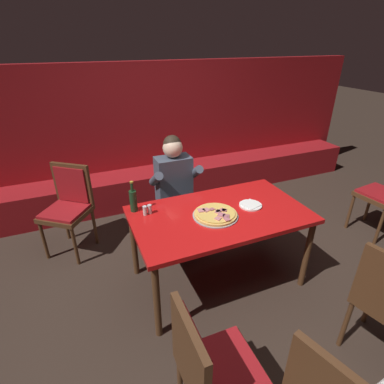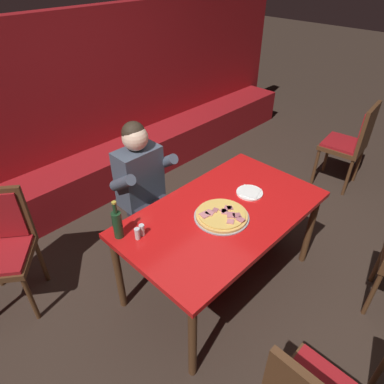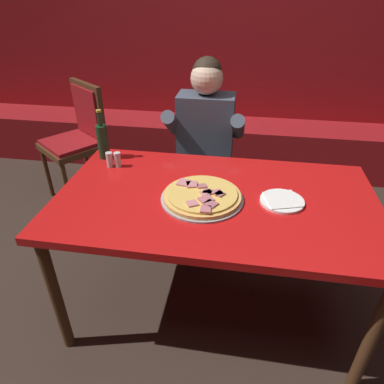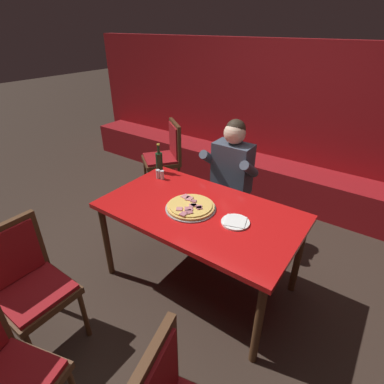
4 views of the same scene
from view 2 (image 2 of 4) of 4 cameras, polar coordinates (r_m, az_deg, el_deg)
ground_plane at (r=3.09m, az=4.49°, el=-14.43°), size 24.00×24.00×0.00m
booth_wall_panel at (r=4.00m, az=-19.76°, el=12.91°), size 6.80×0.16×1.90m
booth_bench at (r=4.06m, az=-15.59°, el=2.52°), size 6.46×0.48×0.46m
main_dining_table at (r=2.60m, az=5.19°, el=-4.50°), size 1.57×0.90×0.77m
pizza at (r=2.48m, az=4.98°, el=-3.89°), size 0.40×0.40×0.05m
plate_white_paper at (r=2.75m, az=9.63°, el=-0.11°), size 0.21×0.21×0.02m
beer_bottle at (r=2.32m, az=-12.33°, el=-5.19°), size 0.07×0.07×0.29m
shaker_red_pepper_flakes at (r=2.35m, az=-8.33°, el=-6.35°), size 0.04×0.04×0.09m
shaker_parmesan at (r=2.32m, az=-9.08°, el=-6.95°), size 0.04×0.04×0.09m
diner_seated_blue_shirt at (r=2.92m, az=-7.64°, el=0.70°), size 0.53×0.53×1.27m
dining_chair_far_left at (r=4.28m, az=25.11°, el=7.82°), size 0.49×0.49×1.03m
dining_chair_far_right at (r=2.94m, az=-29.36°, el=-7.34°), size 0.62×0.62×0.98m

